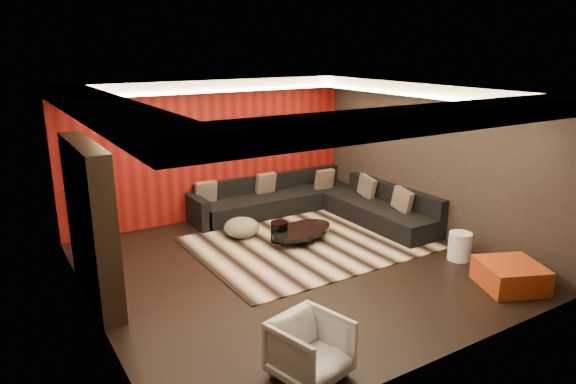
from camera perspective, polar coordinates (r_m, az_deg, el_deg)
floor at (r=8.29m, az=0.42°, el=-8.34°), size 6.00×6.00×0.02m
ceiling at (r=7.58m, az=0.46°, el=11.47°), size 6.00×6.00×0.02m
wall_back at (r=10.43m, az=-8.42°, el=4.72°), size 6.00×0.02×2.80m
wall_left at (r=6.78m, az=-21.66°, el=-2.40°), size 0.02×6.00×2.80m
wall_right at (r=9.72m, az=15.68°, el=3.47°), size 0.02×6.00×2.80m
red_feature_wall at (r=10.39m, az=-8.33°, el=4.69°), size 5.98×0.05×2.78m
soffit_back at (r=9.97m, az=-8.00°, el=11.72°), size 6.00×0.60×0.22m
soffit_front at (r=5.51m, az=15.72°, el=7.91°), size 6.00×0.60×0.22m
soffit_left at (r=6.57m, az=-20.14°, el=8.76°), size 0.60×4.80×0.22m
soffit_right at (r=9.31m, az=14.95°, el=11.05°), size 0.60×4.80×0.22m
cove_back at (r=9.67m, az=-7.14°, el=11.08°), size 4.80×0.08×0.04m
cove_front at (r=5.76m, az=13.17°, el=7.51°), size 4.80×0.08×0.04m
cove_left at (r=6.66m, az=-17.19°, el=8.32°), size 0.08×4.80×0.04m
cove_right at (r=9.07m, az=13.40°, el=10.46°), size 0.08×4.80×0.04m
tv_surround at (r=7.46m, az=-21.08°, el=-3.14°), size 0.30×2.00×2.20m
tv_screen at (r=7.39m, az=-20.14°, el=-0.38°), size 0.04×1.30×0.80m
tv_shelf at (r=7.62m, az=-19.60°, el=-5.80°), size 0.04×1.60×0.04m
rug at (r=9.22m, az=2.49°, el=-5.65°), size 4.03×3.04×0.02m
coffee_table at (r=9.25m, az=1.53°, el=-4.75°), size 1.63×1.63×0.22m
drum_stool at (r=9.18m, az=-0.99°, el=-4.44°), size 0.34×0.34×0.36m
striped_pouf at (r=9.44m, az=-5.19°, el=-3.95°), size 0.82×0.82×0.36m
white_side_table at (r=8.92m, az=18.53°, el=-5.74°), size 0.40×0.40×0.46m
orange_ottoman at (r=8.23m, az=23.47°, el=-8.49°), size 1.09×1.09×0.37m
armchair at (r=5.64m, az=2.50°, el=-17.03°), size 0.87×0.89×0.67m
sectional_sofa at (r=10.55m, az=3.02°, el=-1.37°), size 3.65×3.50×0.75m
throw_pillows at (r=10.43m, az=2.71°, el=0.48°), size 3.23×2.79×0.50m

